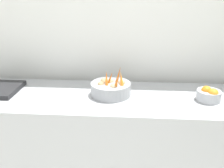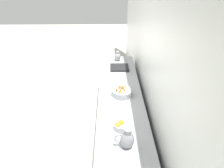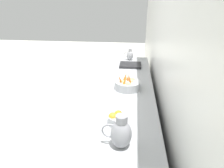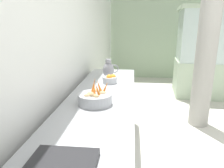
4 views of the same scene
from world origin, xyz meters
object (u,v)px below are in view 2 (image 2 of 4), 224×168
Objects in this scene: vegetable_colander at (122,92)px; orange_bowl at (121,126)px; metal_pitcher_tall at (127,139)px; metal_pitcher_short at (118,56)px.

orange_bowl is at bearing 85.63° from vegetable_colander.
vegetable_colander is at bearing -94.37° from orange_bowl.
metal_pitcher_tall is 2.24m from metal_pitcher_short.
metal_pitcher_tall reaches higher than vegetable_colander.
orange_bowl is 0.68× the size of metal_pitcher_tall.
metal_pitcher_tall is at bearing 90.20° from metal_pitcher_short.
vegetable_colander is 0.72m from orange_bowl.
metal_pitcher_tall is (-0.05, 0.28, 0.07)m from orange_bowl.
orange_bowl is at bearing -79.79° from metal_pitcher_tall.
vegetable_colander is 1.00m from metal_pitcher_tall.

